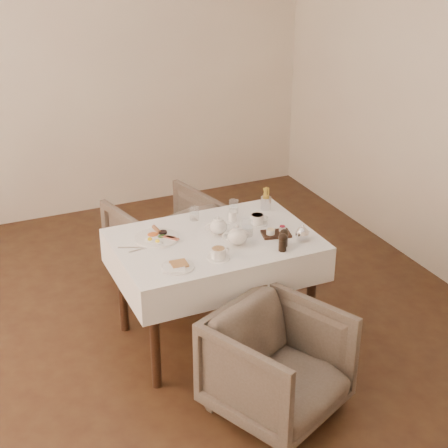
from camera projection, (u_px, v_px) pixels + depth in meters
name	position (u px, v px, depth m)	size (l,w,h in m)	color
table	(215.00, 254.00, 4.45)	(1.28, 0.88, 0.75)	black
armchair_near	(278.00, 365.00, 3.92)	(0.68, 0.70, 0.63)	#50453A
armchair_far	(166.00, 240.00, 5.31)	(0.72, 0.74, 0.67)	#50453A
breakfast_plate	(157.00, 237.00, 4.40)	(0.29, 0.29, 0.04)	white
side_plate	(177.00, 267.00, 4.04)	(0.21, 0.20, 0.02)	white
teapot_centre	(218.00, 225.00, 4.43)	(0.16, 0.13, 0.13)	white
teapot_front	(237.00, 235.00, 4.29)	(0.18, 0.14, 0.14)	white
creamer	(232.00, 216.00, 4.63)	(0.06, 0.06, 0.07)	white
teacup_near	(218.00, 254.00, 4.14)	(0.14, 0.14, 0.07)	white
teacup_far	(257.00, 220.00, 4.58)	(0.14, 0.14, 0.07)	white
glass_left	(194.00, 213.00, 4.64)	(0.06, 0.06, 0.09)	silver
glass_mid	(247.00, 228.00, 4.42)	(0.07, 0.07, 0.10)	silver
glass_right	(234.00, 207.00, 4.75)	(0.07, 0.07, 0.09)	silver
condiment_board	(276.00, 233.00, 4.44)	(0.21, 0.16, 0.05)	black
pepper_mill_left	(283.00, 242.00, 4.22)	(0.06, 0.06, 0.12)	black
pepper_mill_right	(284.00, 238.00, 4.28)	(0.06, 0.06, 0.12)	black
silver_pot	(302.00, 233.00, 4.35)	(0.10, 0.09, 0.11)	white
fries_cup	(266.00, 200.00, 4.79)	(0.07, 0.07, 0.16)	silver
cutlery_fork	(134.00, 248.00, 4.28)	(0.02, 0.21, 0.00)	silver
cutlery_knife	(142.00, 249.00, 4.26)	(0.01, 0.18, 0.00)	silver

